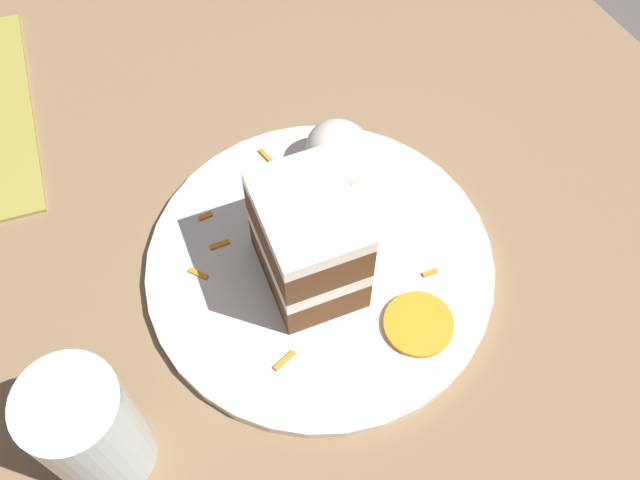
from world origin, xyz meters
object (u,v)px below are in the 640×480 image
object	(u,v)px
drinking_glass	(93,434)
plate	(320,265)
cake_slice	(308,242)
orange_garnish	(418,324)
cream_dollop	(339,152)

from	to	relation	value
drinking_glass	plate	bearing A→B (deg)	105.08
cake_slice	drinking_glass	xyz separation A→B (m)	(0.05, -0.20, -0.01)
plate	cake_slice	distance (m)	0.06
cake_slice	orange_garnish	size ratio (longest dim) A/B	1.83
cream_dollop	orange_garnish	distance (m)	0.17
cream_dollop	drinking_glass	size ratio (longest dim) A/B	0.53
orange_garnish	drinking_glass	bearing A→B (deg)	-97.27
cream_dollop	cake_slice	bearing A→B (deg)	-43.81
plate	drinking_glass	distance (m)	0.23
plate	cake_slice	xyz separation A→B (m)	(0.00, -0.01, 0.06)
plate	drinking_glass	size ratio (longest dim) A/B	2.42
orange_garnish	cream_dollop	bearing A→B (deg)	171.90
cream_dollop	orange_garnish	bearing A→B (deg)	-8.10
orange_garnish	drinking_glass	xyz separation A→B (m)	(-0.03, -0.26, 0.04)
orange_garnish	plate	bearing A→B (deg)	-156.69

